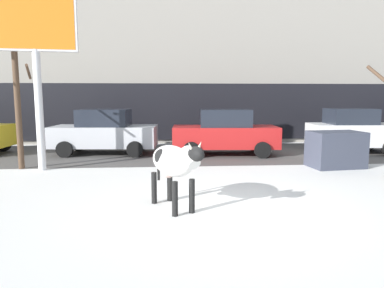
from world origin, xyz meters
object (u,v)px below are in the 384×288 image
at_px(cow_holstein, 173,162).
at_px(dumpster, 336,149).
at_px(car_silver_sedan, 105,132).
at_px(pedestrian_by_cars, 69,127).
at_px(car_white_hatchback, 352,131).
at_px(pedestrian_near_billboard, 73,127).
at_px(billboard, 35,32).
at_px(bare_tree_right_lot, 17,106).
at_px(car_red_sedan, 225,132).

xyz_separation_m(cow_holstein, dumpster, (5.53, 4.06, -0.40)).
relative_size(car_silver_sedan, pedestrian_by_cars, 2.49).
xyz_separation_m(car_silver_sedan, car_white_hatchback, (10.31, -0.45, 0.02)).
xyz_separation_m(car_silver_sedan, dumpster, (8.18, -3.38, -0.31)).
bearing_deg(car_silver_sedan, pedestrian_near_billboard, 123.36).
bearing_deg(billboard, bare_tree_right_lot, 160.17).
relative_size(car_red_sedan, pedestrian_near_billboard, 2.49).
distance_m(car_silver_sedan, bare_tree_right_lot, 3.84).
relative_size(cow_holstein, pedestrian_by_cars, 1.09).
bearing_deg(pedestrian_by_cars, car_white_hatchback, -16.05).
bearing_deg(dumpster, pedestrian_by_cars, 148.00).
height_order(car_silver_sedan, pedestrian_by_cars, car_silver_sedan).
bearing_deg(billboard, car_red_sedan, 22.51).
bearing_deg(cow_holstein, dumpster, 36.31).
height_order(billboard, pedestrian_near_billboard, billboard).
height_order(cow_holstein, car_silver_sedan, car_silver_sedan).
relative_size(car_white_hatchback, bare_tree_right_lot, 0.94).
bearing_deg(car_red_sedan, pedestrian_near_billboard, 152.03).
bearing_deg(car_silver_sedan, pedestrian_by_cars, 125.99).
distance_m(car_silver_sedan, dumpster, 8.85).
bearing_deg(car_white_hatchback, billboard, -166.98).
bearing_deg(dumpster, car_red_sedan, 139.09).
bearing_deg(car_silver_sedan, bare_tree_right_lot, -127.86).
height_order(car_red_sedan, dumpster, car_red_sedan).
height_order(car_silver_sedan, bare_tree_right_lot, bare_tree_right_lot).
xyz_separation_m(car_red_sedan, pedestrian_near_billboard, (-6.99, 3.71, -0.03)).
xyz_separation_m(pedestrian_near_billboard, pedestrian_by_cars, (-0.22, 0.00, 0.00)).
bearing_deg(dumpster, billboard, 178.83).
xyz_separation_m(cow_holstein, pedestrian_by_cars, (-4.95, 10.61, -0.12)).
relative_size(pedestrian_by_cars, dumpster, 1.02).
bearing_deg(bare_tree_right_lot, car_silver_sedan, 52.14).
height_order(car_white_hatchback, dumpster, car_white_hatchback).
bearing_deg(pedestrian_near_billboard, bare_tree_right_lot, -91.53).
height_order(car_red_sedan, pedestrian_by_cars, car_red_sedan).
relative_size(car_white_hatchback, dumpster, 2.12).
distance_m(billboard, pedestrian_by_cars, 7.27).
xyz_separation_m(billboard, car_silver_sedan, (1.47, 3.18, -3.41)).
bearing_deg(dumpster, bare_tree_right_lot, 177.37).
height_order(cow_holstein, car_white_hatchback, car_white_hatchback).
xyz_separation_m(cow_holstein, billboard, (-4.12, 4.26, 3.31)).
xyz_separation_m(car_white_hatchback, pedestrian_near_billboard, (-12.40, 3.63, -0.05)).
xyz_separation_m(car_white_hatchback, bare_tree_right_lot, (-12.56, -2.44, 1.12)).
height_order(cow_holstein, dumpster, cow_holstein).
xyz_separation_m(cow_holstein, pedestrian_near_billboard, (-4.74, 10.61, -0.12)).
height_order(car_white_hatchback, pedestrian_by_cars, car_white_hatchback).
height_order(car_red_sedan, car_white_hatchback, car_white_hatchback).
height_order(cow_holstein, pedestrian_near_billboard, pedestrian_near_billboard).
xyz_separation_m(cow_holstein, car_white_hatchback, (7.66, 6.98, -0.07)).
bearing_deg(bare_tree_right_lot, pedestrian_by_cars, 90.49).
relative_size(car_white_hatchback, pedestrian_near_billboard, 2.09).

